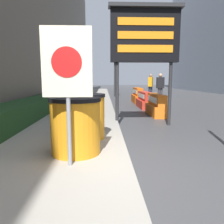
% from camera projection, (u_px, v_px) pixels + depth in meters
% --- Properties ---
extents(ground_plane, '(120.00, 120.00, 0.00)m').
position_uv_depth(ground_plane, '(131.00, 171.00, 3.28)').
color(ground_plane, '#3F3F42').
extents(sidewalk_left, '(3.43, 56.00, 0.16)m').
position_uv_depth(sidewalk_left, '(15.00, 168.00, 3.21)').
color(sidewalk_left, gray).
rests_on(sidewalk_left, ground_plane).
extents(hedge_strip, '(0.90, 7.51, 0.57)m').
position_uv_depth(hedge_strip, '(29.00, 109.00, 6.99)').
color(hedge_strip, '#1E421E').
rests_on(hedge_strip, sidewalk_left).
extents(barrel_drum_foreground, '(0.84, 0.84, 0.93)m').
position_uv_depth(barrel_drum_foreground, '(76.00, 125.00, 3.59)').
color(barrel_drum_foreground, orange).
rests_on(barrel_drum_foreground, sidewalk_left).
extents(barrel_drum_middle, '(0.84, 0.84, 0.93)m').
position_uv_depth(barrel_drum_middle, '(85.00, 116.00, 4.52)').
color(barrel_drum_middle, orange).
rests_on(barrel_drum_middle, sidewalk_left).
extents(warning_sign, '(0.68, 0.08, 1.90)m').
position_uv_depth(warning_sign, '(67.00, 71.00, 2.92)').
color(warning_sign, gray).
rests_on(warning_sign, sidewalk_left).
extents(message_board, '(2.10, 0.36, 3.46)m').
position_uv_depth(message_board, '(145.00, 36.00, 6.27)').
color(message_board, '#28282B').
rests_on(message_board, ground_plane).
extents(jersey_barrier_orange_near, '(0.55, 1.74, 0.83)m').
position_uv_depth(jersey_barrier_orange_near, '(157.00, 106.00, 8.47)').
color(jersey_barrier_orange_near, orange).
rests_on(jersey_barrier_orange_near, ground_plane).
extents(jersey_barrier_red_striped, '(0.64, 2.03, 0.79)m').
position_uv_depth(jersey_barrier_red_striped, '(145.00, 101.00, 10.87)').
color(jersey_barrier_red_striped, red).
rests_on(jersey_barrier_red_striped, ground_plane).
extents(jersey_barrier_orange_far, '(0.56, 1.90, 0.90)m').
position_uv_depth(jersey_barrier_orange_far, '(138.00, 96.00, 13.26)').
color(jersey_barrier_orange_far, orange).
rests_on(jersey_barrier_orange_far, ground_plane).
extents(traffic_cone_near, '(0.44, 0.44, 0.79)m').
position_uv_depth(traffic_cone_near, '(137.00, 95.00, 14.15)').
color(traffic_cone_near, black).
rests_on(traffic_cone_near, ground_plane).
extents(traffic_light_near_curb, '(0.28, 0.44, 3.68)m').
position_uv_depth(traffic_light_near_curb, '(115.00, 64.00, 17.70)').
color(traffic_light_near_curb, '#2D2D30').
rests_on(traffic_light_near_curb, ground_plane).
extents(pedestrian_worker, '(0.45, 0.55, 1.82)m').
position_uv_depth(pedestrian_worker, '(151.00, 84.00, 16.60)').
color(pedestrian_worker, '#23283D').
rests_on(pedestrian_worker, ground_plane).
extents(pedestrian_passerby, '(0.49, 0.31, 1.78)m').
position_uv_depth(pedestrian_passerby, '(160.00, 85.00, 13.75)').
color(pedestrian_passerby, '#333338').
rests_on(pedestrian_passerby, ground_plane).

